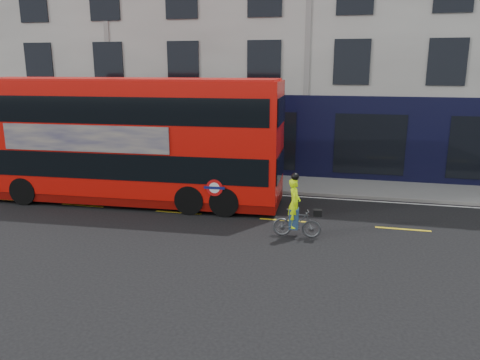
% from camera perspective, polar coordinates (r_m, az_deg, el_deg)
% --- Properties ---
extents(ground, '(120.00, 120.00, 0.00)m').
position_cam_1_polar(ground, '(15.34, 4.70, -6.69)').
color(ground, black).
rests_on(ground, ground).
extents(pavement, '(60.00, 3.00, 0.12)m').
position_cam_1_polar(pavement, '(21.49, 7.31, -0.57)').
color(pavement, slate).
rests_on(pavement, ground).
extents(kerb, '(60.00, 0.12, 0.13)m').
position_cam_1_polar(kerb, '(20.05, 6.85, -1.60)').
color(kerb, slate).
rests_on(kerb, ground).
extents(building_terrace, '(50.00, 10.07, 15.00)m').
position_cam_1_polar(building_terrace, '(27.33, 9.32, 18.13)').
color(building_terrace, beige).
rests_on(building_terrace, ground).
extents(road_edge_line, '(58.00, 0.10, 0.01)m').
position_cam_1_polar(road_edge_line, '(19.78, 6.75, -2.00)').
color(road_edge_line, silver).
rests_on(road_edge_line, ground).
extents(lane_dashes, '(58.00, 0.12, 0.01)m').
position_cam_1_polar(lane_dashes, '(16.74, 5.47, -4.92)').
color(lane_dashes, gold).
rests_on(lane_dashes, ground).
extents(bus, '(12.21, 3.28, 4.88)m').
position_cam_1_polar(bus, '(18.99, -13.37, 4.78)').
color(bus, red).
rests_on(bus, ground).
extents(cyclist, '(1.55, 0.58, 2.11)m').
position_cam_1_polar(cyclist, '(15.02, 6.84, -4.33)').
color(cyclist, '#46484B').
rests_on(cyclist, ground).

